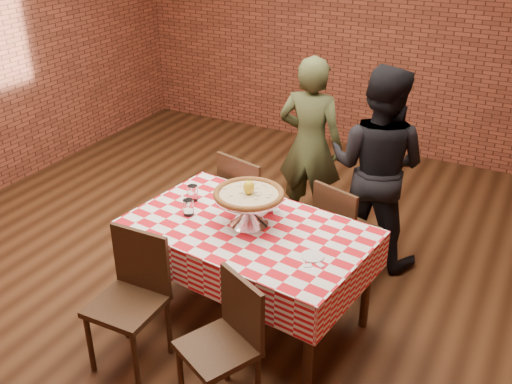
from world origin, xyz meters
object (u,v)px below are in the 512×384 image
pizza (249,195)px  water_glass_left (188,207)px  chair_near_right (218,352)px  chair_far_right (346,232)px  table (249,274)px  chair_near_left (126,306)px  condiment_caddy (272,202)px  diner_black (377,167)px  pizza_stand (249,209)px  diner_olive (310,145)px  chair_far_left (256,203)px  water_glass_right (193,193)px

pizza → water_glass_left: size_ratio=4.09×
chair_near_right → chair_far_right: size_ratio=1.00×
table → pizza: (-0.02, 0.04, 0.60)m
chair_near_left → chair_near_right: (0.70, -0.07, -0.02)m
pizza → condiment_caddy: (0.06, 0.23, -0.15)m
chair_near_left → diner_black: bearing=62.1°
pizza_stand → pizza: size_ratio=1.00×
water_glass_left → chair_near_left: chair_near_left is taller
diner_olive → water_glass_left: bearing=74.5°
pizza → chair_far_left: pizza is taller
pizza → chair_far_left: 0.97m
chair_far_left → condiment_caddy: bearing=141.8°
chair_near_left → diner_black: 2.19m
chair_far_left → diner_olive: diner_olive is taller
pizza_stand → chair_near_right: size_ratio=0.55×
condiment_caddy → chair_near_left: bearing=-98.3°
pizza_stand → water_glass_right: size_ratio=4.10×
pizza → chair_far_right: 1.01m
pizza_stand → chair_far_left: bearing=114.7°
chair_near_left → diner_black: size_ratio=0.55×
pizza_stand → pizza: 0.11m
pizza_stand → diner_black: diner_black is taller
condiment_caddy → diner_olive: diner_olive is taller
water_glass_right → diner_olive: diner_olive is taller
condiment_caddy → diner_olive: 1.17m
chair_near_right → chair_far_left: 1.72m
diner_olive → pizza: bearing=91.1°
condiment_caddy → chair_near_right: (0.20, -1.08, -0.39)m
chair_near_right → pizza_stand: bearing=132.6°
pizza → diner_olive: diner_olive is taller
pizza_stand → chair_near_left: bearing=-119.4°
pizza_stand → chair_far_right: pizza_stand is taller
water_glass_left → diner_olive: 1.50m
water_glass_left → chair_far_left: bearing=85.0°
water_glass_right → diner_black: diner_black is taller
water_glass_right → chair_near_left: chair_near_left is taller
water_glass_left → table: bearing=6.8°
pizza_stand → condiment_caddy: (0.06, 0.23, -0.04)m
pizza_stand → diner_black: (0.52, 1.14, -0.05)m
pizza → diner_olive: (-0.15, 1.38, -0.19)m
water_glass_left → diner_olive: (0.27, 1.47, -0.03)m
chair_far_left → diner_black: diner_black is taller
water_glass_right → condiment_caddy: 0.58m
pizza → diner_black: 1.27m
table → diner_olive: size_ratio=1.00×
chair_near_right → chair_far_right: (0.19, 1.57, 0.00)m
condiment_caddy → chair_near_left: (-0.50, -1.01, -0.38)m
pizza → condiment_caddy: size_ratio=3.69×
chair_near_left → chair_near_right: 0.70m
chair_near_left → chair_far_right: (0.89, 1.50, -0.02)m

